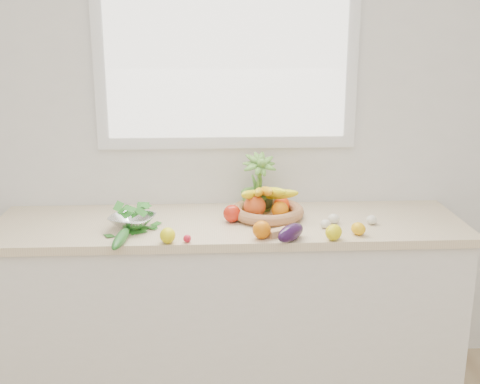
{
  "coord_description": "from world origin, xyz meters",
  "views": [
    {
      "loc": [
        -0.09,
        -0.78,
        1.81
      ],
      "look_at": [
        0.05,
        1.93,
        1.05
      ],
      "focal_mm": 45.0,
      "sensor_mm": 36.0,
      "label": 1
    }
  ],
  "objects_px": {
    "apple": "(232,214)",
    "potted_herb": "(258,185)",
    "eggplant": "(291,233)",
    "cucumber": "(121,238)",
    "fruit_basket": "(267,207)",
    "colander_with_spinach": "(132,217)"
  },
  "relations": [
    {
      "from": "eggplant",
      "to": "cucumber",
      "type": "relative_size",
      "value": 0.71
    },
    {
      "from": "potted_herb",
      "to": "colander_with_spinach",
      "type": "xyz_separation_m",
      "value": [
        -0.6,
        -0.24,
        -0.08
      ]
    },
    {
      "from": "fruit_basket",
      "to": "apple",
      "type": "bearing_deg",
      "value": -159.11
    },
    {
      "from": "eggplant",
      "to": "colander_with_spinach",
      "type": "bearing_deg",
      "value": 164.66
    },
    {
      "from": "apple",
      "to": "colander_with_spinach",
      "type": "bearing_deg",
      "value": -170.94
    },
    {
      "from": "colander_with_spinach",
      "to": "fruit_basket",
      "type": "bearing_deg",
      "value": 12.4
    },
    {
      "from": "apple",
      "to": "potted_herb",
      "type": "height_order",
      "value": "potted_herb"
    },
    {
      "from": "apple",
      "to": "cucumber",
      "type": "distance_m",
      "value": 0.56
    },
    {
      "from": "apple",
      "to": "fruit_basket",
      "type": "height_order",
      "value": "fruit_basket"
    },
    {
      "from": "apple",
      "to": "cucumber",
      "type": "height_order",
      "value": "apple"
    },
    {
      "from": "potted_herb",
      "to": "fruit_basket",
      "type": "bearing_deg",
      "value": -70.64
    },
    {
      "from": "eggplant",
      "to": "potted_herb",
      "type": "bearing_deg",
      "value": 103.99
    },
    {
      "from": "eggplant",
      "to": "fruit_basket",
      "type": "relative_size",
      "value": 0.46
    },
    {
      "from": "potted_herb",
      "to": "colander_with_spinach",
      "type": "relative_size",
      "value": 1.19
    },
    {
      "from": "apple",
      "to": "potted_herb",
      "type": "distance_m",
      "value": 0.23
    },
    {
      "from": "apple",
      "to": "potted_herb",
      "type": "xyz_separation_m",
      "value": [
        0.14,
        0.16,
        0.1
      ]
    },
    {
      "from": "fruit_basket",
      "to": "colander_with_spinach",
      "type": "relative_size",
      "value": 1.54
    },
    {
      "from": "colander_with_spinach",
      "to": "eggplant",
      "type": "bearing_deg",
      "value": -15.34
    },
    {
      "from": "cucumber",
      "to": "colander_with_spinach",
      "type": "relative_size",
      "value": 0.99
    },
    {
      "from": "potted_herb",
      "to": "fruit_basket",
      "type": "relative_size",
      "value": 0.77
    },
    {
      "from": "potted_herb",
      "to": "cucumber",
      "type": "bearing_deg",
      "value": -145.43
    },
    {
      "from": "cucumber",
      "to": "colander_with_spinach",
      "type": "height_order",
      "value": "colander_with_spinach"
    }
  ]
}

